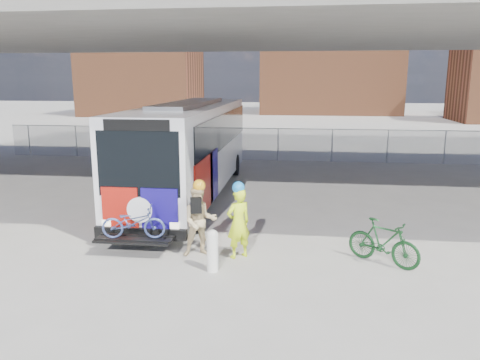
% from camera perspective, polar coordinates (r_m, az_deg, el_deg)
% --- Properties ---
extents(ground, '(160.00, 160.00, 0.00)m').
position_cam_1_polar(ground, '(15.09, -1.41, -5.25)').
color(ground, '#9E9991').
rests_on(ground, ground).
extents(bus, '(2.67, 12.94, 3.69)m').
position_cam_1_polar(bus, '(18.33, -6.02, 4.56)').
color(bus, silver).
rests_on(bus, ground).
extents(overpass, '(40.00, 16.00, 7.95)m').
position_cam_1_polar(overpass, '(18.47, 0.45, 18.48)').
color(overpass, '#605E59').
rests_on(overpass, ground).
extents(chainlink_fence, '(30.00, 0.06, 30.00)m').
position_cam_1_polar(chainlink_fence, '(26.50, 2.50, 5.47)').
color(chainlink_fence, gray).
rests_on(chainlink_fence, ground).
extents(brick_buildings, '(54.00, 22.00, 12.00)m').
position_cam_1_polar(brick_buildings, '(62.47, 6.56, 12.94)').
color(brick_buildings, brown).
rests_on(brick_buildings, ground).
extents(smokestack, '(2.20, 2.20, 25.00)m').
position_cam_1_polar(smokestack, '(70.68, 17.75, 18.12)').
color(smokestack, brown).
rests_on(smokestack, ground).
extents(bollard, '(0.27, 0.27, 1.04)m').
position_cam_1_polar(bollard, '(11.28, -3.38, -8.40)').
color(bollard, white).
rests_on(bollard, ground).
extents(cyclist_hivis, '(0.80, 0.76, 2.01)m').
position_cam_1_polar(cyclist_hivis, '(11.98, -0.19, -5.05)').
color(cyclist_hivis, '#DBFF1A').
rests_on(cyclist_hivis, ground).
extents(cyclist_tan, '(1.08, 0.95, 2.03)m').
position_cam_1_polar(cyclist_tan, '(12.15, -4.93, -4.90)').
color(cyclist_tan, '#CEB484').
rests_on(cyclist_tan, ground).
extents(bike_parked, '(1.86, 1.52, 1.14)m').
position_cam_1_polar(bike_parked, '(12.20, 17.09, -7.26)').
color(bike_parked, '#133E1B').
rests_on(bike_parked, ground).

